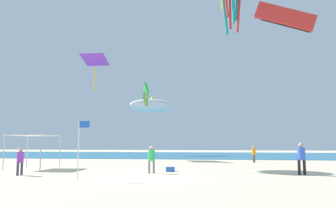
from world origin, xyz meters
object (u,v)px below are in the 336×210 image
at_px(kite_parafoil_red, 285,17).
at_px(kite_parafoil_green, 146,95).
at_px(kite_inflatable_white, 153,105).
at_px(kite_diamond_purple, 95,62).
at_px(person_rightmost, 151,157).
at_px(cooler_box, 170,169).
at_px(person_leftmost, 301,156).
at_px(person_central, 254,153).
at_px(canopy_tent, 34,137).
at_px(person_near_tent, 20,159).
at_px(banner_flag, 80,143).

xyz_separation_m(kite_parafoil_red, kite_parafoil_green, (-14.57, 2.96, -7.15)).
relative_size(kite_inflatable_white, kite_diamond_purple, 1.58).
distance_m(person_rightmost, cooler_box, 1.82).
bearing_deg(cooler_box, person_leftmost, -8.09).
bearing_deg(kite_parafoil_green, cooler_box, -175.76).
distance_m(person_leftmost, person_central, 11.33).
relative_size(person_leftmost, cooler_box, 3.33).
height_order(canopy_tent, cooler_box, canopy_tent).
bearing_deg(person_leftmost, kite_inflatable_white, 100.90).
bearing_deg(kite_parafoil_green, person_leftmost, -153.51).
height_order(person_rightmost, kite_parafoil_green, kite_parafoil_green).
distance_m(person_rightmost, kite_diamond_purple, 22.68).
bearing_deg(kite_parafoil_red, person_leftmost, -95.23).
height_order(cooler_box, kite_inflatable_white, kite_inflatable_white).
bearing_deg(kite_diamond_purple, cooler_box, 124.09).
xyz_separation_m(person_central, kite_inflatable_white, (-12.12, 14.46, 6.21)).
xyz_separation_m(person_near_tent, cooler_box, (8.53, 3.37, -0.77)).
xyz_separation_m(person_near_tent, kite_parafoil_red, (18.81, 14.14, 13.32)).
relative_size(canopy_tent, person_rightmost, 1.79).
xyz_separation_m(person_near_tent, kite_diamond_purple, (-2.55, 19.43, 10.74)).
bearing_deg(kite_parafoil_red, banner_flag, -126.85).
height_order(person_rightmost, banner_flag, banner_flag).
relative_size(kite_parafoil_red, kite_inflatable_white, 0.88).
distance_m(person_leftmost, person_rightmost, 9.06).
bearing_deg(person_central, person_near_tent, -59.57).
bearing_deg(cooler_box, person_central, 56.21).
relative_size(person_leftmost, kite_inflatable_white, 0.28).
distance_m(person_central, person_rightmost, 13.80).
xyz_separation_m(person_rightmost, cooler_box, (1.05, 1.24, -0.82)).
distance_m(canopy_tent, person_near_tent, 4.98).
bearing_deg(kite_parafoil_green, person_central, -121.13).
height_order(banner_flag, kite_diamond_purple, kite_diamond_purple).
xyz_separation_m(person_near_tent, banner_flag, (4.32, -1.71, 0.93)).
bearing_deg(canopy_tent, person_central, 27.92).
height_order(person_near_tent, kite_inflatable_white, kite_inflatable_white).
bearing_deg(kite_parafoil_red, kite_inflatable_white, 144.14).
bearing_deg(kite_parafoil_green, person_near_tent, 152.98).
distance_m(person_rightmost, kite_parafoil_green, 16.50).
distance_m(kite_parafoil_red, kite_inflatable_white, 22.04).
height_order(person_near_tent, banner_flag, banner_flag).
bearing_deg(kite_diamond_purple, banner_flag, 107.50).
height_order(person_central, kite_parafoil_green, kite_parafoil_green).
distance_m(person_near_tent, kite_parafoil_red, 27.04).
relative_size(canopy_tent, banner_flag, 1.00).
bearing_deg(kite_parafoil_red, kite_parafoil_green, 174.11).
xyz_separation_m(canopy_tent, cooler_box, (10.21, -1.12, -2.14)).
xyz_separation_m(person_central, banner_flag, (-10.99, -15.20, 0.95)).
relative_size(cooler_box, kite_parafoil_red, 0.09).
relative_size(banner_flag, cooler_box, 5.35).
bearing_deg(kite_parafoil_green, banner_flag, 167.15).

